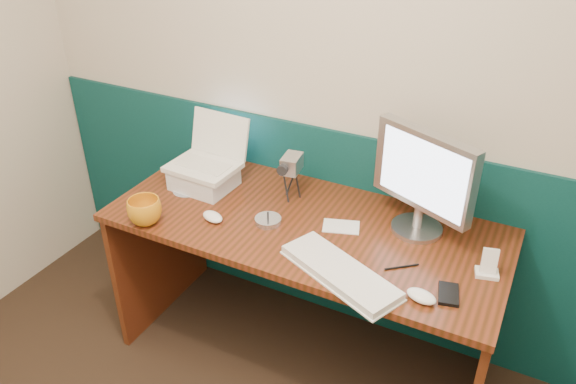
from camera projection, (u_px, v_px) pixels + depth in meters
The scene contains 18 objects.
back_wall at pixel (382, 81), 2.23m from camera, with size 3.50×0.04×2.50m, color beige.
wainscot at pixel (367, 237), 2.60m from camera, with size 3.48×0.02×1.00m, color #083436.
desk at pixel (304, 293), 2.45m from camera, with size 1.60×0.70×0.75m, color #3D1D0B.
laptop_riser at pixel (204, 178), 2.48m from camera, with size 0.25×0.21×0.09m, color silver.
laptop at pixel (201, 144), 2.40m from camera, with size 0.29×0.22×0.24m, color white, non-canonical shape.
monitor at pixel (423, 182), 2.10m from camera, with size 0.43×0.12×0.43m, color #A9A9AE, non-canonical shape.
keyboard at pixel (340, 273), 1.96m from camera, with size 0.46×0.15×0.03m, color white.
mouse_right at pixel (421, 296), 1.85m from camera, with size 0.10×0.06×0.03m, color white.
mouse_left at pixel (213, 217), 2.26m from camera, with size 0.10×0.06×0.03m, color white.
mug at pixel (145, 211), 2.23m from camera, with size 0.14×0.14×0.11m, color orange.
camcorder at pixel (292, 179), 2.37m from camera, with size 0.08×0.12×0.19m, color #B0B1B5, non-canonical shape.
cd_spindle at pixel (268, 220), 2.25m from camera, with size 0.11×0.11×0.02m, color #B5BAC6.
cd_loose_a at pixel (187, 190), 2.47m from camera, with size 0.13×0.13×0.00m, color #B2B7C3.
pen at pixel (402, 267), 2.01m from camera, with size 0.01×0.01×0.13m, color black.
papers at pixel (341, 227), 2.23m from camera, with size 0.14×0.10×0.00m, color white.
dock at pixel (487, 273), 1.97m from camera, with size 0.08×0.06×0.01m, color white.
music_player at pixel (490, 261), 1.94m from camera, with size 0.05×0.01×0.09m, color white.
pda at pixel (449, 294), 1.88m from camera, with size 0.07×0.11×0.01m, color black.
Camera 1 is at (0.64, -0.33, 2.01)m, focal length 35.00 mm.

